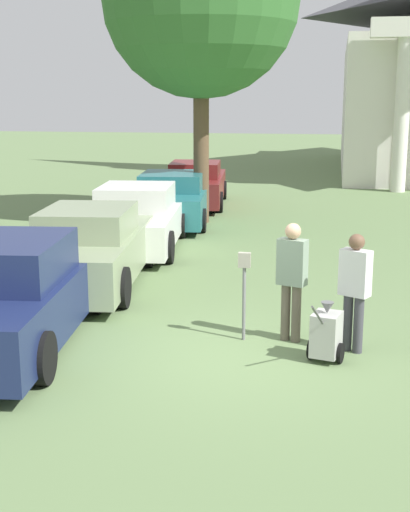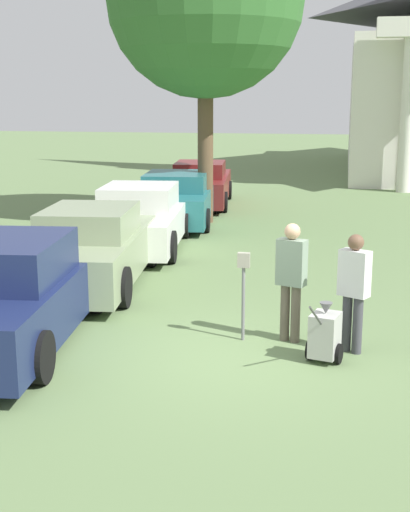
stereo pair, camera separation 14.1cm
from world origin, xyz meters
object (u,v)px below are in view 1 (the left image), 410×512
(person_worker, at_px, (292,274))
(parked_car_white, at_px, (138,220))
(parked_car_navy, at_px, (13,295))
(parking_meter, at_px, (244,279))
(parked_car_teal, at_px, (173,199))
(parked_car_maroon, at_px, (196,185))
(person_supervisor, at_px, (355,285))
(parked_car_sage, at_px, (91,249))
(equipment_cart, at_px, (326,334))

(person_worker, bearing_deg, parked_car_white, -36.28)
(person_worker, bearing_deg, parked_car_navy, 31.43)
(parking_meter, xyz_separation_m, person_worker, (0.69, 0.09, 0.09))
(parked_car_navy, bearing_deg, parked_car_teal, 83.48)
(parked_car_maroon, bearing_deg, person_supervisor, -76.29)
(parked_car_sage, xyz_separation_m, person_supervisor, (4.90, -2.83, 0.26))
(parked_car_navy, height_order, parked_car_teal, parked_car_navy)
(parked_car_navy, height_order, parking_meter, parked_car_navy)
(parked_car_maroon, xyz_separation_m, parking_meter, (3.30, -13.07, 0.26))
(equipment_cart, bearing_deg, person_worker, 139.54)
(person_supervisor, bearing_deg, parked_car_maroon, -40.68)
(parked_car_maroon, height_order, equipment_cart, parked_car_maroon)
(parked_car_navy, height_order, parked_car_maroon, parked_car_navy)
(parked_car_white, bearing_deg, parked_car_navy, -96.52)
(parked_car_sage, distance_m, parked_car_teal, 7.10)
(parked_car_navy, bearing_deg, person_worker, 5.48)
(parked_car_navy, distance_m, parking_meter, 3.39)
(parked_car_teal, bearing_deg, parked_car_white, -96.51)
(parked_car_white, relative_size, parked_car_maroon, 0.98)
(parked_car_maroon, xyz_separation_m, equipment_cart, (4.53, -13.73, -0.29))
(person_worker, distance_m, person_supervisor, 0.95)
(parked_car_navy, relative_size, equipment_cart, 5.03)
(parked_car_navy, bearing_deg, equipment_cart, -5.29)
(parked_car_navy, bearing_deg, parking_meter, 6.38)
(parked_car_navy, xyz_separation_m, parked_car_sage, (-0.00, 3.38, -0.02))
(parked_car_sage, bearing_deg, person_worker, -38.89)
(parked_car_sage, xyz_separation_m, parked_car_teal, (0.00, 7.10, -0.04))
(parked_car_maroon, bearing_deg, parking_meter, -82.34)
(parking_meter, bearing_deg, parked_car_maroon, 104.18)
(parked_car_teal, bearing_deg, person_worker, -74.00)
(parked_car_teal, xyz_separation_m, parking_meter, (3.30, -9.73, 0.26))
(person_worker, bearing_deg, equipment_cart, 144.74)
(parked_car_teal, height_order, equipment_cart, parked_car_teal)
(parked_car_sage, bearing_deg, parked_car_white, 83.47)
(person_supervisor, bearing_deg, parked_car_sage, -0.96)
(parked_car_teal, height_order, parking_meter, parked_car_teal)
(parked_car_navy, height_order, person_supervisor, person_supervisor)
(parked_car_navy, xyz_separation_m, person_supervisor, (4.89, 0.55, 0.24))
(parked_car_navy, distance_m, person_supervisor, 4.93)
(parked_car_teal, distance_m, equipment_cart, 11.34)
(parked_car_white, relative_size, person_worker, 2.69)
(parked_car_white, xyz_separation_m, equipment_cart, (4.53, -6.61, -0.32))
(parked_car_sage, height_order, parked_car_maroon, parked_car_sage)
(parked_car_sage, bearing_deg, equipment_cart, -42.48)
(parked_car_sage, height_order, parked_car_teal, parked_car_sage)
(parking_meter, bearing_deg, person_supervisor, -7.42)
(parked_car_navy, relative_size, parking_meter, 3.76)
(parked_car_navy, height_order, parked_car_sage, parked_car_navy)
(parked_car_sage, height_order, person_supervisor, person_supervisor)
(parked_car_sage, bearing_deg, person_supervisor, -36.57)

